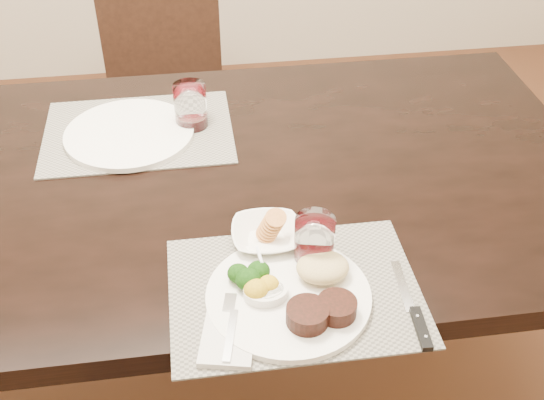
{
  "coord_description": "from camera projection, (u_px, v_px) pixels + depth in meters",
  "views": [
    {
      "loc": [
        0.07,
        -1.26,
        1.66
      ],
      "look_at": [
        0.22,
        -0.2,
        0.82
      ],
      "focal_mm": 45.0,
      "sensor_mm": 36.0,
      "label": 1
    }
  ],
  "objects": [
    {
      "name": "ground_plane",
      "position": [
        187.0,
        384.0,
        2.0
      ],
      "size": [
        4.5,
        4.5,
        0.0
      ],
      "primitive_type": "plane",
      "color": "#4C2918",
      "rests_on": "ground"
    },
    {
      "name": "dining_table",
      "position": [
        165.0,
        207.0,
        1.58
      ],
      "size": [
        2.0,
        1.0,
        0.75
      ],
      "color": "black",
      "rests_on": "ground"
    },
    {
      "name": "chair_far",
      "position": [
        165.0,
        80.0,
        2.41
      ],
      "size": [
        0.42,
        0.42,
        0.9
      ],
      "color": "black",
      "rests_on": "ground"
    },
    {
      "name": "placemat_near",
      "position": [
        295.0,
        291.0,
        1.26
      ],
      "size": [
        0.46,
        0.34,
        0.0
      ],
      "primitive_type": "cube",
      "color": "slate",
      "rests_on": "dining_table"
    },
    {
      "name": "placemat_far",
      "position": [
        139.0,
        132.0,
        1.68
      ],
      "size": [
        0.46,
        0.34,
        0.0
      ],
      "primitive_type": "cube",
      "color": "slate",
      "rests_on": "dining_table"
    },
    {
      "name": "dinner_plate",
      "position": [
        297.0,
        293.0,
        1.23
      ],
      "size": [
        0.3,
        0.3,
        0.05
      ],
      "rotation": [
        0.0,
        0.0,
        -0.38
      ],
      "color": "white",
      "rests_on": "placemat_near"
    },
    {
      "name": "napkin_fork",
      "position": [
        230.0,
        329.0,
        1.17
      ],
      "size": [
        0.12,
        0.18,
        0.02
      ],
      "rotation": [
        0.0,
        0.0,
        -0.22
      ],
      "color": "silver",
      "rests_on": "placemat_near"
    },
    {
      "name": "steak_knife",
      "position": [
        416.0,
        318.0,
        1.2
      ],
      "size": [
        0.02,
        0.22,
        0.01
      ],
      "rotation": [
        0.0,
        0.0,
        -0.06
      ],
      "color": "silver",
      "rests_on": "placemat_near"
    },
    {
      "name": "cracker_bowl",
      "position": [
        266.0,
        235.0,
        1.35
      ],
      "size": [
        0.15,
        0.15,
        0.06
      ],
      "rotation": [
        0.0,
        0.0,
        -0.06
      ],
      "color": "white",
      "rests_on": "placemat_near"
    },
    {
      "name": "sauce_ramekin",
      "position": [
        266.0,
        294.0,
        1.22
      ],
      "size": [
        0.08,
        0.12,
        0.06
      ],
      "rotation": [
        0.0,
        0.0,
        0.24
      ],
      "color": "white",
      "rests_on": "placemat_near"
    },
    {
      "name": "wine_glass_near",
      "position": [
        314.0,
        244.0,
        1.28
      ],
      "size": [
        0.08,
        0.08,
        0.11
      ],
      "rotation": [
        0.0,
        0.0,
        -0.19
      ],
      "color": "white",
      "rests_on": "placemat_near"
    },
    {
      "name": "far_plate",
      "position": [
        129.0,
        134.0,
        1.66
      ],
      "size": [
        0.31,
        0.31,
        0.01
      ],
      "primitive_type": "cylinder",
      "color": "white",
      "rests_on": "placemat_far"
    },
    {
      "name": "wine_glass_far",
      "position": [
        191.0,
        108.0,
        1.67
      ],
      "size": [
        0.08,
        0.08,
        0.11
      ],
      "rotation": [
        0.0,
        0.0,
        -0.02
      ],
      "color": "white",
      "rests_on": "placemat_far"
    }
  ]
}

